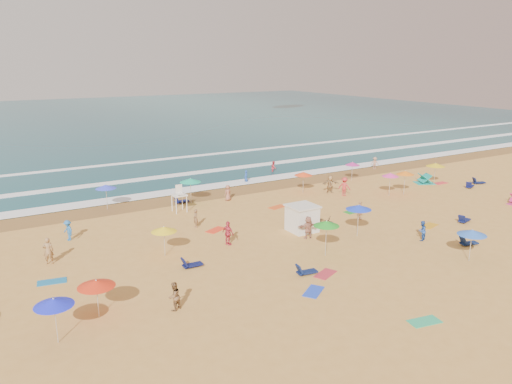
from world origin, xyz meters
TOP-DOWN VIEW (x-y plane):
  - ground at (0.00, 0.00)m, footprint 220.00×220.00m
  - ocean at (0.00, 84.00)m, footprint 220.00×140.00m
  - wet_sand at (0.00, 12.50)m, footprint 220.00×220.00m
  - surf_foam at (0.00, 21.32)m, footprint 200.00×18.70m
  - cabana at (2.77, -1.37)m, footprint 2.00×2.00m
  - cabana_roof at (2.77, -1.37)m, footprint 2.20×2.20m
  - bicycle at (4.67, -1.67)m, footprint 1.68×1.87m
  - lifeguard_stand at (-3.55, 8.48)m, footprint 1.20×1.20m
  - beach_umbrellas at (1.50, 1.22)m, footprint 50.03×26.52m
  - loungers at (6.31, -2.50)m, footprint 49.86×22.01m
  - towels at (0.03, -4.05)m, footprint 55.98×22.56m
  - popup_tents at (24.27, -0.64)m, footprint 3.32×12.42m
  - beachgoers at (2.12, 3.66)m, footprint 47.92×27.10m

SIDE VIEW (x-z plane):
  - ground at x=0.00m, z-range 0.00..0.00m
  - ocean at x=0.00m, z-range -0.09..0.09m
  - wet_sand at x=0.00m, z-range 0.01..0.01m
  - towels at x=0.03m, z-range 0.00..0.03m
  - surf_foam at x=0.00m, z-range 0.08..0.12m
  - loungers at x=6.31m, z-range 0.00..0.34m
  - bicycle at x=4.67m, z-range 0.00..0.98m
  - popup_tents at x=24.27m, z-range 0.00..1.20m
  - beachgoers at x=2.12m, z-range -0.24..1.90m
  - cabana at x=2.77m, z-range 0.00..2.00m
  - lifeguard_stand at x=-3.55m, z-range 0.00..2.10m
  - cabana_roof at x=2.77m, z-range 2.00..2.12m
  - beach_umbrellas at x=1.50m, z-range 1.76..2.53m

